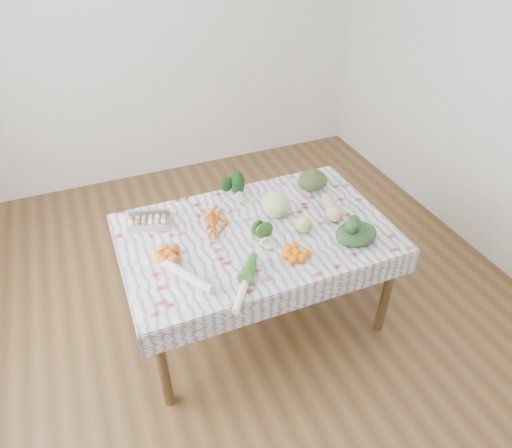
% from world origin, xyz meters
% --- Properties ---
extents(ground, '(4.50, 4.50, 0.00)m').
position_xyz_m(ground, '(0.00, 0.00, 0.00)').
color(ground, brown).
rests_on(ground, ground).
extents(wall_back, '(4.00, 0.04, 2.80)m').
position_xyz_m(wall_back, '(0.00, 2.25, 1.40)').
color(wall_back, silver).
rests_on(wall_back, ground).
extents(dining_table, '(1.60, 1.00, 0.75)m').
position_xyz_m(dining_table, '(0.00, 0.00, 0.68)').
color(dining_table, brown).
rests_on(dining_table, ground).
extents(tablecloth, '(1.66, 1.06, 0.01)m').
position_xyz_m(tablecloth, '(0.00, 0.00, 0.76)').
color(tablecloth, silver).
rests_on(tablecloth, dining_table).
extents(egg_carton, '(0.28, 0.17, 0.07)m').
position_xyz_m(egg_carton, '(-0.60, 0.29, 0.80)').
color(egg_carton, '#969692').
rests_on(egg_carton, tablecloth).
extents(carrot_bunch, '(0.30, 0.29, 0.04)m').
position_xyz_m(carrot_bunch, '(-0.19, 0.16, 0.78)').
color(carrot_bunch, '#D9580C').
rests_on(carrot_bunch, tablecloth).
extents(kale_bunch, '(0.18, 0.16, 0.14)m').
position_xyz_m(kale_bunch, '(0.02, 0.41, 0.83)').
color(kale_bunch, black).
rests_on(kale_bunch, tablecloth).
extents(kabocha_squash, '(0.24, 0.24, 0.13)m').
position_xyz_m(kabocha_squash, '(0.55, 0.31, 0.83)').
color(kabocha_squash, '#384922').
rests_on(kabocha_squash, tablecloth).
extents(cabbage, '(0.21, 0.21, 0.18)m').
position_xyz_m(cabbage, '(0.18, 0.11, 0.85)').
color(cabbage, '#B0C981').
rests_on(cabbage, tablecloth).
extents(butternut_squash, '(0.17, 0.26, 0.11)m').
position_xyz_m(butternut_squash, '(0.52, -0.02, 0.82)').
color(butternut_squash, '#DBAE7C').
rests_on(butternut_squash, tablecloth).
extents(orange_cluster, '(0.26, 0.26, 0.07)m').
position_xyz_m(orange_cluster, '(-0.56, -0.05, 0.80)').
color(orange_cluster, '#D35B17').
rests_on(orange_cluster, tablecloth).
extents(broccoli, '(0.16, 0.16, 0.10)m').
position_xyz_m(broccoli, '(-0.01, -0.11, 0.81)').
color(broccoli, '#255218').
rests_on(broccoli, tablecloth).
extents(mandarin_cluster, '(0.26, 0.26, 0.06)m').
position_xyz_m(mandarin_cluster, '(0.13, -0.30, 0.79)').
color(mandarin_cluster, orange).
rests_on(mandarin_cluster, tablecloth).
extents(grapefruit, '(0.13, 0.13, 0.10)m').
position_xyz_m(grapefruit, '(0.27, -0.10, 0.81)').
color(grapefruit, '#CBC567').
rests_on(grapefruit, tablecloth).
extents(spinach_bag, '(0.30, 0.27, 0.11)m').
position_xyz_m(spinach_bag, '(0.52, -0.31, 0.82)').
color(spinach_bag, '#1B3617').
rests_on(spinach_bag, tablecloth).
extents(daikon, '(0.24, 0.36, 0.06)m').
position_xyz_m(daikon, '(-0.51, -0.25, 0.79)').
color(daikon, silver).
rests_on(daikon, tablecloth).
extents(leek, '(0.27, 0.35, 0.04)m').
position_xyz_m(leek, '(-0.24, -0.42, 0.78)').
color(leek, silver).
rests_on(leek, tablecloth).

